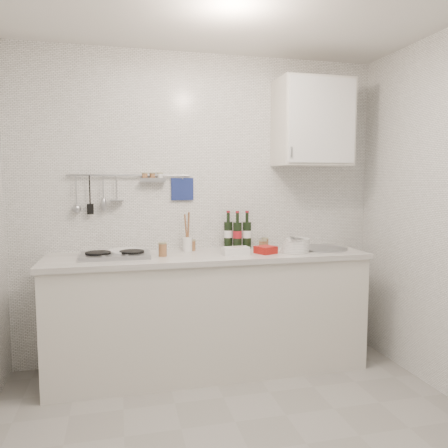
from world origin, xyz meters
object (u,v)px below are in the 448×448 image
wall_cabinet (313,123)px  utensil_crock (187,242)px  plate_stack_sink (296,245)px  wine_bottles (238,230)px  plate_stack_hob (125,252)px

wall_cabinet → utensil_crock: bearing=178.7°
plate_stack_sink → wine_bottles: bearing=147.2°
plate_stack_sink → utensil_crock: size_ratio=0.81×
plate_stack_hob → utensil_crock: bearing=7.4°
wine_bottles → utensil_crock: utensil_crock is taller
wall_cabinet → plate_stack_hob: size_ratio=2.38×
wine_bottles → utensil_crock: size_ratio=0.99×
wall_cabinet → plate_stack_sink: 1.02m
plate_stack_hob → plate_stack_sink: plate_stack_sink is taller
plate_stack_sink → wall_cabinet: bearing=41.9°
plate_stack_hob → utensil_crock: (0.49, 0.06, 0.05)m
plate_stack_hob → wine_bottles: bearing=6.8°
wall_cabinet → plate_stack_sink: wall_cabinet is taller
wall_cabinet → plate_stack_hob: 1.83m
wine_bottles → utensil_crock: 0.43m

